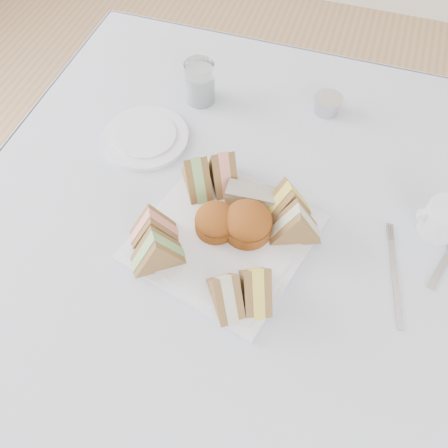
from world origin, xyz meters
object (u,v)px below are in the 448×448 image
(serving_plate, at_px, (224,238))
(creamer_jug, at_px, (443,219))
(water_glass, at_px, (200,82))
(table, at_px, (233,293))

(serving_plate, relative_size, creamer_jug, 3.90)
(water_glass, xyz_separation_m, creamer_jug, (0.53, -0.19, -0.02))
(table, distance_m, water_glass, 0.52)
(serving_plate, bearing_deg, water_glass, 130.34)
(water_glass, bearing_deg, serving_plate, -63.80)
(serving_plate, bearing_deg, table, 103.64)
(serving_plate, height_order, water_glass, water_glass)
(table, distance_m, creamer_jug, 0.55)
(creamer_jug, bearing_deg, table, 174.64)
(water_glass, bearing_deg, table, -57.49)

